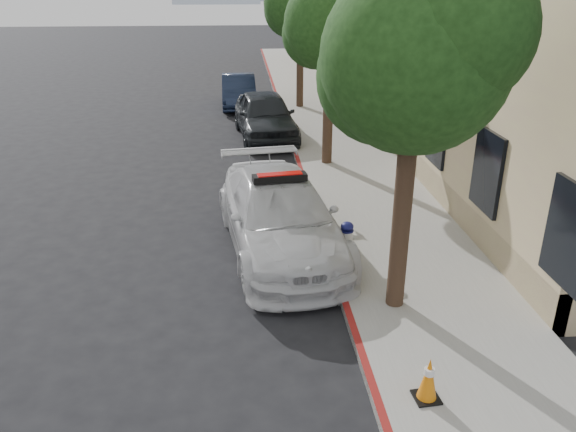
# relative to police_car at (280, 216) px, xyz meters

# --- Properties ---
(ground) EXTENTS (120.00, 120.00, 0.00)m
(ground) POSITION_rel_police_car_xyz_m (-1.10, -0.52, -0.78)
(ground) COLOR black
(ground) RESTS_ON ground
(sidewalk) EXTENTS (3.20, 50.00, 0.15)m
(sidewalk) POSITION_rel_police_car_xyz_m (2.50, 9.48, -0.70)
(sidewalk) COLOR gray
(sidewalk) RESTS_ON ground
(curb_strip) EXTENTS (0.12, 50.00, 0.15)m
(curb_strip) POSITION_rel_police_car_xyz_m (0.96, 9.48, -0.70)
(curb_strip) COLOR maroon
(curb_strip) RESTS_ON ground
(tree_near) EXTENTS (2.92, 2.82, 5.62)m
(tree_near) POSITION_rel_police_car_xyz_m (1.83, -2.54, 3.50)
(tree_near) COLOR black
(tree_near) RESTS_ON sidewalk
(tree_mid) EXTENTS (2.77, 2.64, 5.43)m
(tree_mid) POSITION_rel_police_car_xyz_m (1.83, 5.46, 3.38)
(tree_mid) COLOR black
(tree_mid) RESTS_ON sidewalk
(tree_far) EXTENTS (3.10, 3.00, 5.81)m
(tree_far) POSITION_rel_police_car_xyz_m (1.83, 13.46, 3.61)
(tree_far) COLOR black
(tree_far) RESTS_ON sidewalk
(police_car) EXTENTS (2.86, 5.58, 1.70)m
(police_car) POSITION_rel_police_car_xyz_m (0.00, 0.00, 0.00)
(police_car) COLOR silver
(police_car) RESTS_ON ground
(parked_car_mid) EXTENTS (2.37, 4.90, 1.61)m
(parked_car_mid) POSITION_rel_police_car_xyz_m (0.10, 8.98, 0.03)
(parked_car_mid) COLOR black
(parked_car_mid) RESTS_ON ground
(parked_car_far) EXTENTS (1.53, 4.15, 1.36)m
(parked_car_far) POSITION_rel_police_car_xyz_m (-0.82, 14.34, -0.10)
(parked_car_far) COLOR #151F36
(parked_car_far) RESTS_ON ground
(fire_hydrant) EXTENTS (0.33, 0.31, 0.81)m
(fire_hydrant) POSITION_rel_police_car_xyz_m (1.25, -0.86, -0.23)
(fire_hydrant) COLOR silver
(fire_hydrant) RESTS_ON sidewalk
(traffic_cone) EXTENTS (0.36, 0.36, 0.64)m
(traffic_cone) POSITION_rel_police_car_xyz_m (1.61, -4.90, -0.31)
(traffic_cone) COLOR black
(traffic_cone) RESTS_ON sidewalk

